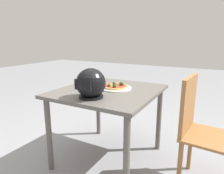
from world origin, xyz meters
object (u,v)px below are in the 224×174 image
pizza (116,86)px  chair_side (199,127)px  dining_table (109,99)px  motorcycle_helmet (91,84)px

pizza → chair_side: 0.80m
pizza → chair_side: (-0.76, 0.03, -0.23)m
dining_table → pizza: pizza is taller
dining_table → pizza: size_ratio=3.88×
pizza → motorcycle_helmet: size_ratio=1.01×
motorcycle_helmet → pizza: bearing=-95.6°
dining_table → chair_side: chair_side is taller
dining_table → pizza: (-0.04, -0.06, 0.12)m
dining_table → pizza: bearing=-123.8°
motorcycle_helmet → chair_side: (-0.80, -0.32, -0.32)m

